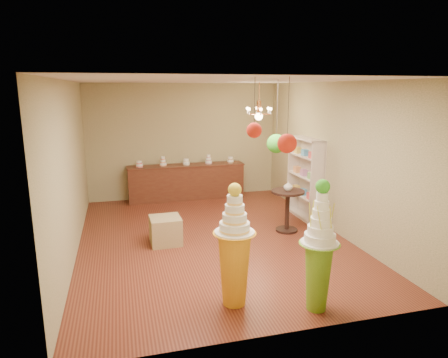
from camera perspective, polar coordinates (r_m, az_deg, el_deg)
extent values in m
plane|color=maroon|center=(7.90, -1.66, -8.44)|extent=(6.50, 6.50, 0.00)
plane|color=beige|center=(7.37, -1.81, 13.86)|extent=(6.50, 6.50, 0.00)
cube|color=tan|center=(10.64, -5.75, 5.38)|extent=(5.00, 0.04, 3.00)
cube|color=tan|center=(4.48, 7.85, -5.04)|extent=(5.00, 0.04, 3.00)
cube|color=tan|center=(7.35, -21.08, 1.25)|extent=(0.04, 6.50, 3.00)
cube|color=tan|center=(8.41, 15.12, 3.03)|extent=(0.04, 6.50, 3.00)
cone|color=#70AD26|center=(5.51, 13.23, -13.46)|extent=(0.47, 0.47, 0.92)
cylinder|color=white|center=(5.32, 13.50, -8.86)|extent=(0.63, 0.63, 0.03)
cylinder|color=white|center=(5.29, 13.54, -8.16)|extent=(0.51, 0.51, 0.11)
cylinder|color=white|center=(5.25, 13.60, -7.05)|extent=(0.42, 0.42, 0.11)
cylinder|color=white|center=(5.22, 13.66, -5.93)|extent=(0.34, 0.34, 0.11)
cylinder|color=white|center=(5.18, 13.72, -4.79)|extent=(0.28, 0.28, 0.11)
cylinder|color=white|center=(5.15, 13.79, -3.63)|extent=(0.23, 0.23, 0.11)
cylinder|color=white|center=(5.12, 13.85, -2.47)|extent=(0.19, 0.19, 0.11)
sphere|color=green|center=(5.09, 13.93, -1.04)|extent=(0.18, 0.18, 0.18)
cone|color=orange|center=(5.47, 1.48, -12.71)|extent=(0.51, 0.51, 1.01)
cylinder|color=white|center=(5.27, 1.51, -7.61)|extent=(0.61, 0.61, 0.03)
cylinder|color=white|center=(5.25, 1.52, -6.83)|extent=(0.46, 0.46, 0.12)
cylinder|color=white|center=(5.21, 1.52, -5.58)|extent=(0.36, 0.36, 0.12)
cylinder|color=white|center=(5.17, 1.53, -4.30)|extent=(0.29, 0.29, 0.12)
cylinder|color=white|center=(5.14, 1.54, -3.01)|extent=(0.23, 0.23, 0.12)
sphere|color=gold|center=(5.10, 1.55, -1.54)|extent=(0.18, 0.18, 0.18)
cube|color=#988053|center=(7.64, -8.34, -7.28)|extent=(0.58, 0.58, 0.51)
cube|color=#54281A|center=(10.56, -5.38, -0.46)|extent=(3.00, 0.50, 0.90)
cube|color=#54281A|center=(10.46, -5.43, 1.96)|extent=(3.04, 0.54, 0.03)
cylinder|color=white|center=(10.32, -12.02, 2.12)|extent=(0.18, 0.18, 0.16)
cylinder|color=white|center=(10.36, -8.72, 2.52)|extent=(0.18, 0.18, 0.24)
cylinder|color=white|center=(10.45, -5.44, 2.47)|extent=(0.18, 0.18, 0.16)
cylinder|color=white|center=(10.55, -2.23, 2.85)|extent=(0.18, 0.18, 0.24)
cylinder|color=white|center=(10.70, 0.91, 2.78)|extent=(0.18, 0.18, 0.16)
cube|color=beige|center=(9.20, 12.33, 0.19)|extent=(0.04, 1.20, 1.80)
cube|color=beige|center=(9.22, 11.33, -2.30)|extent=(0.30, 1.14, 0.03)
cube|color=beige|center=(9.12, 11.45, 0.44)|extent=(0.30, 1.14, 0.03)
cube|color=beige|center=(9.04, 11.58, 3.22)|extent=(0.30, 1.14, 0.03)
cylinder|color=black|center=(8.38, 8.92, -7.18)|extent=(0.50, 0.50, 0.04)
cylinder|color=black|center=(8.25, 9.02, -4.60)|extent=(0.10, 0.10, 0.84)
cylinder|color=black|center=(8.14, 9.12, -1.79)|extent=(0.75, 0.75, 0.04)
imported|color=beige|center=(8.11, 9.15, -0.99)|extent=(0.20, 0.20, 0.19)
cylinder|color=#3C342B|center=(4.86, 9.16, 9.63)|extent=(0.01, 0.01, 0.79)
sphere|color=#B62213|center=(4.90, 9.00, 5.04)|extent=(0.24, 0.24, 0.24)
cylinder|color=#3C342B|center=(6.11, 7.61, 9.49)|extent=(0.01, 0.01, 0.96)
sphere|color=green|center=(6.15, 7.47, 5.04)|extent=(0.29, 0.29, 0.29)
cylinder|color=#3C342B|center=(4.93, 4.39, 10.65)|extent=(0.01, 0.01, 0.64)
sphere|color=#B62213|center=(4.95, 4.32, 6.95)|extent=(0.19, 0.19, 0.19)
cylinder|color=#C37A45|center=(9.13, 5.05, 12.05)|extent=(0.02, 0.02, 0.50)
cylinder|color=#C37A45|center=(9.14, 5.01, 10.17)|extent=(0.10, 0.10, 0.30)
sphere|color=#F5BD86|center=(9.15, 4.98, 8.92)|extent=(0.18, 0.18, 0.18)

